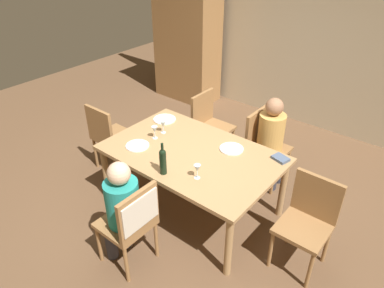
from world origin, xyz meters
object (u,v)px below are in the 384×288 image
at_px(chair_right_end, 308,217).
at_px(wine_glass_near_right, 197,169).
at_px(wine_glass_centre, 163,124).
at_px(dinner_plate_guest_right, 231,149).
at_px(dinner_plate_guest_left, 165,119).
at_px(chair_far_right, 263,142).
at_px(chair_far_left, 209,122).
at_px(wine_glass_near_left, 155,130).
at_px(chair_near, 133,218).
at_px(wine_bottle_tall_green, 163,161).
at_px(person_man_bearded, 121,206).
at_px(dinner_plate_host, 137,146).
at_px(person_woman_host, 273,136).
at_px(dining_table, 192,158).
at_px(chair_left_end, 108,134).
at_px(armoire_cabinet, 187,37).

distance_m(chair_right_end, wine_glass_near_right, 1.10).
distance_m(wine_glass_centre, dinner_plate_guest_right, 0.83).
relative_size(wine_glass_near_right, dinner_plate_guest_left, 0.54).
xyz_separation_m(chair_far_right, dinner_plate_guest_left, (-1.04, -0.62, 0.22)).
bearing_deg(chair_far_left, wine_glass_near_left, -0.10).
bearing_deg(chair_near, wine_glass_near_right, -16.70).
height_order(chair_near, wine_glass_near_right, chair_near).
relative_size(wine_bottle_tall_green, wine_glass_near_left, 2.26).
bearing_deg(dinner_plate_guest_right, person_man_bearded, -103.98).
distance_m(wine_bottle_tall_green, wine_glass_near_right, 0.33).
bearing_deg(dinner_plate_host, chair_far_right, 55.65).
bearing_deg(dinner_plate_guest_right, chair_right_end, -12.42).
distance_m(person_man_bearded, wine_glass_near_right, 0.76).
distance_m(person_woman_host, dinner_plate_guest_left, 1.31).
bearing_deg(dining_table, chair_far_right, 71.52).
xyz_separation_m(wine_glass_near_left, dinner_plate_host, (-0.03, -0.24, -0.10)).
distance_m(chair_far_left, person_woman_host, 0.94).
distance_m(chair_far_left, wine_glass_near_right, 1.55).
bearing_deg(chair_right_end, chair_near, 42.05).
bearing_deg(chair_near, dinner_plate_guest_left, 32.58).
relative_size(chair_far_left, wine_glass_near_right, 6.17).
height_order(person_woman_host, wine_glass_near_right, person_woman_host).
bearing_deg(dinner_plate_guest_right, chair_left_end, -166.00).
height_order(wine_bottle_tall_green, dinner_plate_host, wine_bottle_tall_green).
distance_m(dining_table, dinner_plate_guest_left, 0.80).
relative_size(wine_bottle_tall_green, dinner_plate_guest_left, 1.23).
bearing_deg(chair_near, wine_glass_near_left, 33.96).
xyz_separation_m(chair_near, wine_glass_near_right, (0.20, 0.65, 0.26)).
relative_size(dining_table, wine_glass_near_right, 12.23).
height_order(chair_near, person_woman_host, person_woman_host).
distance_m(person_man_bearded, wine_glass_near_left, 1.06).
bearing_deg(dinner_plate_guest_right, chair_far_left, 140.13).
bearing_deg(wine_glass_near_left, chair_far_right, 50.79).
xyz_separation_m(chair_left_end, dinner_plate_host, (0.76, -0.19, 0.22)).
distance_m(chair_far_left, wine_bottle_tall_green, 1.56).
xyz_separation_m(chair_far_left, wine_glass_near_left, (-0.00, -1.01, 0.32)).
bearing_deg(dining_table, wine_bottle_tall_green, -87.54).
relative_size(person_woman_host, wine_glass_near_left, 7.65).
xyz_separation_m(person_woman_host, wine_glass_centre, (-0.95, -0.86, 0.20)).
xyz_separation_m(wine_bottle_tall_green, wine_glass_centre, (-0.53, 0.57, -0.04)).
bearing_deg(dinner_plate_host, wine_glass_near_right, -2.25).
bearing_deg(person_woman_host, person_man_bearded, -13.44).
bearing_deg(dinner_plate_host, chair_left_end, 165.70).
bearing_deg(chair_far_right, armoire_cabinet, -120.41).
height_order(chair_far_left, wine_glass_near_right, chair_far_left).
relative_size(chair_right_end, wine_bottle_tall_green, 2.74).
xyz_separation_m(chair_left_end, wine_bottle_tall_green, (1.31, -0.37, 0.36)).
relative_size(person_man_bearded, wine_glass_near_right, 7.57).
xyz_separation_m(armoire_cabinet, wine_glass_near_left, (1.51, -2.38, -0.24)).
relative_size(chair_far_left, dinner_plate_host, 3.64).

